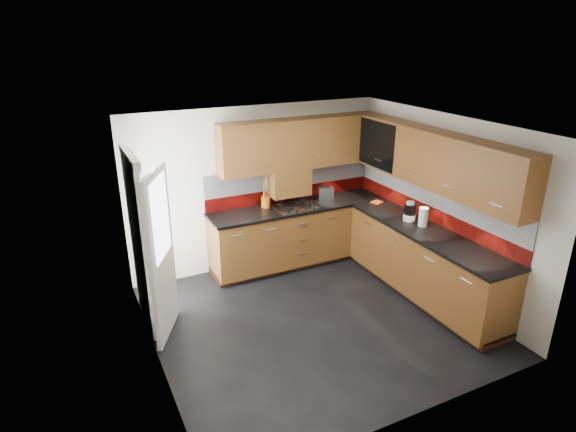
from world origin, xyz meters
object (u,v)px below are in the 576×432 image
gas_hob (294,206)px  toaster (326,193)px  food_processor (410,212)px  utensil_pot (266,201)px

gas_hob → toaster: size_ratio=2.24×
toaster → food_processor: size_ratio=0.99×
utensil_pot → food_processor: 2.05m
gas_hob → food_processor: food_processor is taller
utensil_pot → toaster: size_ratio=1.74×
utensil_pot → toaster: 1.00m
gas_hob → utensil_pot: utensil_pot is taller
utensil_pot → food_processor: (1.55, -1.34, 0.02)m
gas_hob → food_processor: bearing=-44.9°
food_processor → gas_hob: bearing=135.1°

